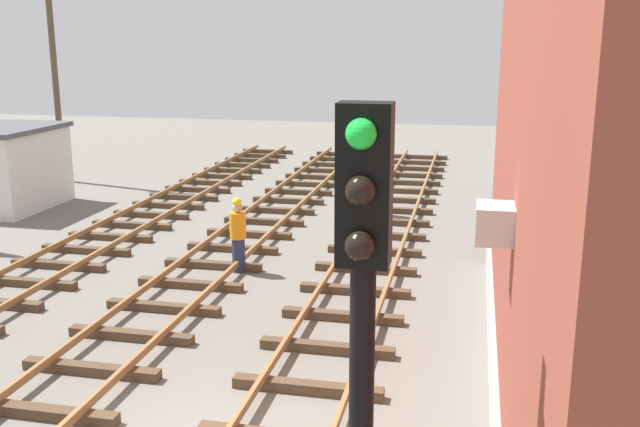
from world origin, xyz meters
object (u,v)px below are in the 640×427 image
track_worker_distant (238,235)px  utility_pole_far (54,70)px  signal_mast (361,379)px  track_worker_foreground (375,187)px  control_hut (5,167)px

track_worker_distant → utility_pole_far: bearing=137.8°
signal_mast → utility_pole_far: 26.18m
utility_pole_far → track_worker_distant: size_ratio=4.49×
track_worker_foreground → control_hut: bearing=-172.4°
signal_mast → utility_pole_far: (-15.37, 21.17, 1.09)m
control_hut → utility_pole_far: size_ratio=0.45×
utility_pole_far → signal_mast: bearing=-54.0°
utility_pole_far → track_worker_foreground: size_ratio=4.49×
control_hut → utility_pole_far: (-0.76, 4.64, 3.00)m
signal_mast → control_hut: 22.14m
utility_pole_far → track_worker_distant: (10.53, -9.55, -3.46)m
signal_mast → track_worker_distant: signal_mast is taller
control_hut → track_worker_distant: control_hut is taller
utility_pole_far → track_worker_foreground: utility_pole_far is taller
signal_mast → track_worker_foreground: size_ratio=2.80×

